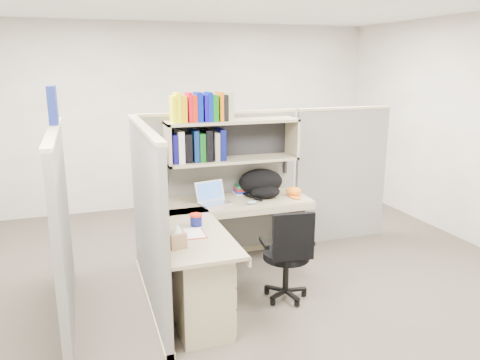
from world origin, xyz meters
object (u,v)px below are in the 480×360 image
object	(u,v)px
snack_canister	(196,220)
task_chair	(287,269)
laptop	(215,193)
backpack	(263,183)
desk	(212,264)

from	to	relation	value
snack_canister	task_chair	distance (m)	0.94
laptop	backpack	size ratio (longest dim) A/B	0.65
backpack	task_chair	xyz separation A→B (m)	(-0.13, -0.95, -0.56)
backpack	desk	bearing A→B (deg)	-133.89
backpack	task_chair	bearing A→B (deg)	-99.32
desk	snack_canister	xyz separation A→B (m)	(-0.08, 0.22, 0.35)
laptop	snack_canister	size ratio (longest dim) A/B	2.89
snack_canister	task_chair	xyz separation A→B (m)	(0.77, -0.27, -0.47)
desk	laptop	distance (m)	0.93
backpack	snack_canister	xyz separation A→B (m)	(-0.90, -0.68, -0.09)
desk	task_chair	size ratio (longest dim) A/B	1.96
backpack	laptop	bearing A→B (deg)	-171.49
desk	task_chair	distance (m)	0.71
desk	task_chair	xyz separation A→B (m)	(0.69, -0.05, -0.12)
snack_canister	laptop	bearing A→B (deg)	60.10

